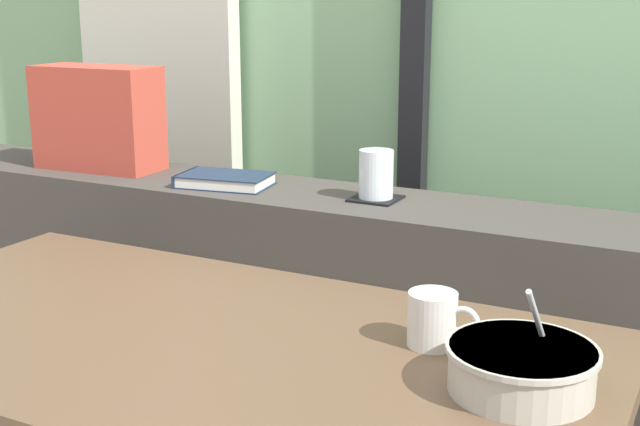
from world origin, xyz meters
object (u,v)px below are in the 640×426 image
object	(u,v)px
breakfast_table	(201,395)
juice_glass	(376,176)
throw_pillow	(98,118)
closed_book	(224,180)
soup_bowl	(521,368)
coaster_square	(376,199)
ceramic_mug	(434,319)

from	to	relation	value
breakfast_table	juice_glass	world-z (taller)	juice_glass
throw_pillow	breakfast_table	bearing A→B (deg)	-40.04
closed_book	throw_pillow	distance (m)	0.41
juice_glass	breakfast_table	bearing A→B (deg)	-93.04
closed_book	breakfast_table	bearing A→B (deg)	-60.18
closed_book	soup_bowl	size ratio (longest dim) A/B	1.11
soup_bowl	breakfast_table	bearing A→B (deg)	-176.02
coaster_square	soup_bowl	distance (m)	0.75
coaster_square	closed_book	world-z (taller)	closed_book
closed_book	throw_pillow	bearing A→B (deg)	175.62
breakfast_table	closed_book	xyz separation A→B (m)	(-0.34, 0.59, 0.21)
coaster_square	juice_glass	xyz separation A→B (m)	(-0.00, 0.00, 0.05)
breakfast_table	ceramic_mug	distance (m)	0.40
juice_glass	soup_bowl	xyz separation A→B (m)	(0.47, -0.59, -0.11)
closed_book	ceramic_mug	distance (m)	0.82
ceramic_mug	throw_pillow	bearing A→B (deg)	155.66
juice_glass	ceramic_mug	world-z (taller)	juice_glass
juice_glass	closed_book	size ratio (longest dim) A/B	0.46
coaster_square	juice_glass	distance (m)	0.05
juice_glass	closed_book	world-z (taller)	juice_glass
throw_pillow	ceramic_mug	world-z (taller)	throw_pillow
breakfast_table	throw_pillow	size ratio (longest dim) A/B	4.04
juice_glass	throw_pillow	bearing A→B (deg)	-179.63
soup_bowl	ceramic_mug	distance (m)	0.18
breakfast_table	soup_bowl	size ratio (longest dim) A/B	6.29
coaster_square	ceramic_mug	world-z (taller)	coaster_square
coaster_square	ceramic_mug	size ratio (longest dim) A/B	0.88
breakfast_table	coaster_square	world-z (taller)	coaster_square
throw_pillow	ceramic_mug	size ratio (longest dim) A/B	2.83
coaster_square	breakfast_table	bearing A→B (deg)	-93.04
closed_book	throw_pillow	size ratio (longest dim) A/B	0.71
breakfast_table	closed_book	bearing A→B (deg)	119.82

